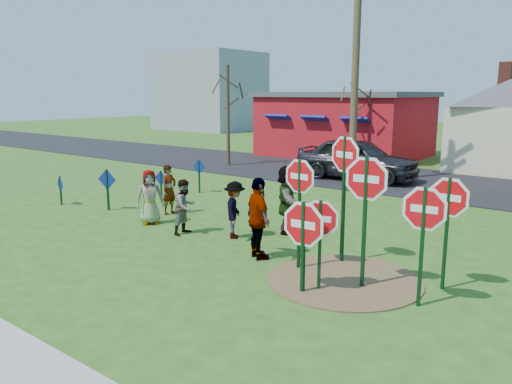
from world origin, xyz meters
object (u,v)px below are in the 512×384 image
suv (357,159)px  utility_pole (356,60)px  person_a (150,197)px  stop_sign_d (448,206)px  stop_sign_a (320,226)px  stop_sign_b (345,167)px  stop_sign_c (366,192)px  person_b (169,190)px

suv → utility_pole: size_ratio=0.55×
person_a → stop_sign_d: bearing=-53.3°
stop_sign_a → stop_sign_b: stop_sign_b is taller
stop_sign_c → stop_sign_d: (1.31, 0.88, -0.25)m
stop_sign_c → person_b: (-7.65, 1.89, -1.14)m
stop_sign_a → stop_sign_d: 2.49m
person_a → person_b: (-0.46, 1.19, -0.01)m
person_a → person_b: bearing=56.5°
stop_sign_d → person_a: (-8.50, -0.18, -0.88)m
stop_sign_b → suv: (-4.76, 10.32, -1.25)m
person_b → utility_pole: bearing=-18.5°
stop_sign_c → person_a: bearing=169.1°
stop_sign_a → stop_sign_b: 2.01m
stop_sign_c → person_a: stop_sign_c is taller
stop_sign_d → utility_pole: utility_pole is taller
stop_sign_b → person_b: stop_sign_b is taller
stop_sign_c → utility_pole: (-5.51, 10.32, 3.20)m
person_a → stop_sign_a: bearing=-66.2°
stop_sign_d → suv: 12.73m
stop_sign_a → suv: stop_sign_a is taller
person_a → utility_pole: (1.69, 9.62, 4.33)m
person_a → suv: size_ratio=0.30×
stop_sign_a → stop_sign_b: size_ratio=0.64×
person_b → utility_pole: 9.72m
stop_sign_b → stop_sign_d: bearing=10.9°
suv → utility_pole: utility_pole is taller
stop_sign_d → person_b: stop_sign_d is taller
stop_sign_a → stop_sign_c: (0.61, 0.66, 0.63)m
person_b → stop_sign_b: bearing=-101.1°
stop_sign_b → person_b: (-6.61, 0.80, -1.41)m
stop_sign_d → suv: stop_sign_d is taller
stop_sign_a → person_a: stop_sign_a is taller
person_a → suv: bearing=28.1°
stop_sign_d → suv: size_ratio=0.44×
suv → stop_sign_d: bearing=-148.6°
stop_sign_a → utility_pole: bearing=98.5°
stop_sign_a → stop_sign_c: bearing=31.5°
person_b → person_a: bearing=-163.2°
stop_sign_a → suv: (-5.19, 12.07, -0.35)m
stop_sign_a → suv: size_ratio=0.36×
suv → person_a: bearing=169.9°
stop_sign_b → person_b: bearing=-170.8°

